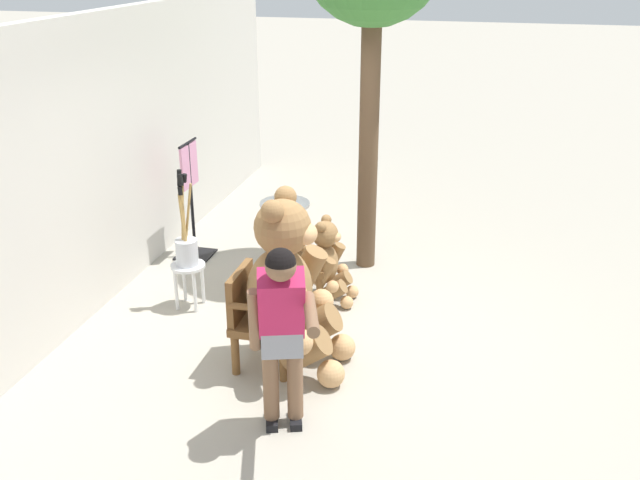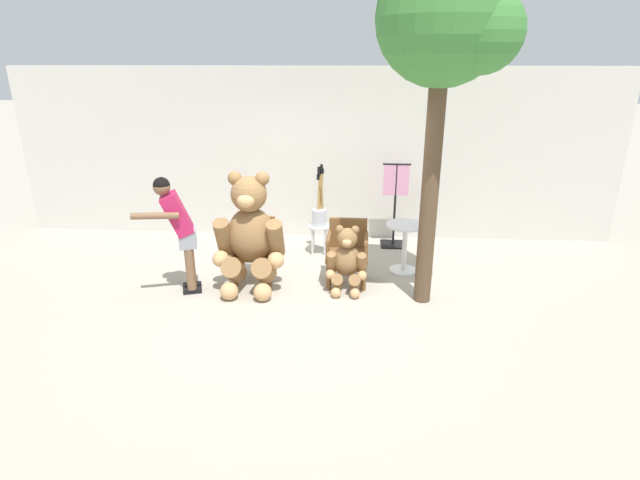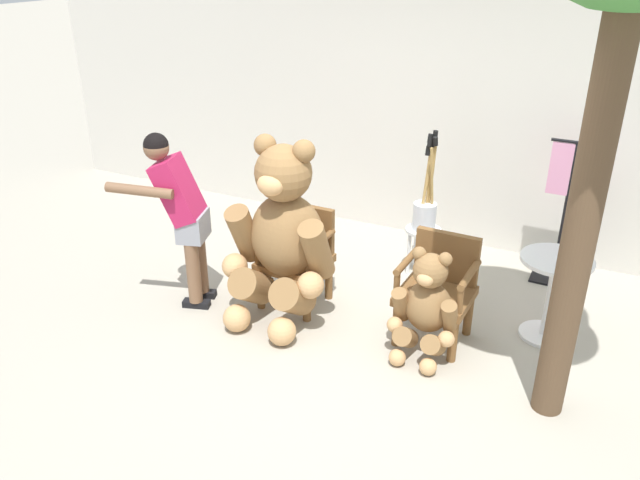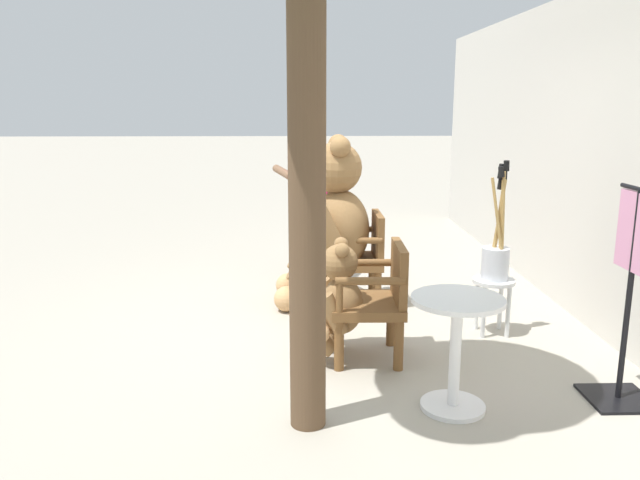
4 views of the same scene
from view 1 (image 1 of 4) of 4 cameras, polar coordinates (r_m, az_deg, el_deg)
name	(u,v)px [view 1 (image 1 of 4)]	position (r m, az deg, el deg)	size (l,w,h in m)	color
ground_plane	(328,332)	(6.74, 0.67, -7.38)	(60.00, 60.00, 0.00)	#A8A091
back_wall	(81,171)	(7.08, -18.61, 5.25)	(10.00, 0.16, 2.80)	beige
wooden_chair_left	(260,315)	(6.09, -4.84, -5.98)	(0.56, 0.52, 0.86)	brown
wooden_chair_right	(300,256)	(7.18, -1.63, -1.29)	(0.57, 0.53, 0.86)	brown
teddy_bear_large	(289,286)	(5.88, -2.47, -3.68)	(0.94, 0.88, 1.57)	olive
teddy_bear_small	(328,261)	(7.13, 0.61, -1.71)	(0.54, 0.51, 0.89)	olive
person_visitor	(282,323)	(5.02, -3.07, -6.63)	(0.71, 0.63, 1.55)	black
white_stool	(189,274)	(7.16, -10.47, -2.70)	(0.34, 0.34, 0.46)	silver
brush_bucket	(186,243)	(7.03, -10.67, -0.27)	(0.22, 0.22, 0.96)	silver
round_side_table	(285,225)	(8.01, -2.81, 1.17)	(0.56, 0.56, 0.72)	white
clothing_display_stand	(191,197)	(8.21, -10.26, 3.39)	(0.44, 0.40, 1.36)	black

